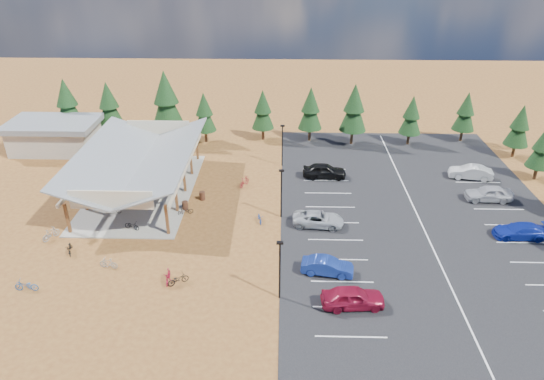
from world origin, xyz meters
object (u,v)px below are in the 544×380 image
object	(u,v)px
bike_9	(51,234)
car_7	(520,231)
bike_8	(70,248)
bike_5	(150,190)
bike_13	(108,263)
lamp_post_0	(280,266)
bike_16	(186,211)
lamp_post_2	(282,142)
car_2	(318,219)
bike_2	(129,184)
bike_4	(132,225)
bike_12	(178,279)
car_0	(353,297)
bike_10	(26,286)
trash_bin_1	(202,196)
bike_3	(137,168)
bike_11	(168,276)
bike_1	(104,206)
bike_0	(114,209)
bike_15	(244,182)
car_9	(471,172)
car_8	(488,193)
bike_7	(168,166)
bike_6	(174,179)
lamp_post_1	(281,190)
bike_14	(260,218)
trash_bin_0	(185,206)
bike_pavilion	(139,159)
car_4	(324,171)

from	to	relation	value
bike_9	car_7	size ratio (longest dim) A/B	0.39
bike_8	bike_5	bearing A→B (deg)	47.30
bike_13	lamp_post_0	bearing A→B (deg)	86.32
bike_16	bike_5	bearing A→B (deg)	-153.85
lamp_post_2	car_2	bearing A→B (deg)	-75.29
bike_13	bike_9	bearing A→B (deg)	-112.66
bike_2	bike_4	xyz separation A→B (m)	(2.72, -8.33, 0.00)
car_7	lamp_post_0	bearing A→B (deg)	-66.39
bike_8	bike_12	distance (m)	11.02
bike_2	bike_9	world-z (taller)	bike_9
bike_13	car_0	distance (m)	20.13
bike_10	car_7	xyz separation A→B (m)	(41.52, 8.59, 0.24)
trash_bin_1	bike_3	distance (m)	10.65
trash_bin_1	bike_11	bearing A→B (deg)	-92.61
lamp_post_0	bike_1	distance (m)	21.98
bike_0	bike_15	xyz separation A→B (m)	(12.49, 6.39, 0.04)
car_9	bike_9	bearing A→B (deg)	-61.52
bike_0	bike_11	xyz separation A→B (m)	(7.71, -10.48, 0.05)
car_8	bike_2	bearing A→B (deg)	-91.13
bike_0	bike_7	size ratio (longest dim) A/B	1.04
bike_1	bike_2	xyz separation A→B (m)	(1.08, 4.80, -0.05)
bike_5	car_8	world-z (taller)	car_8
bike_6	bike_7	world-z (taller)	bike_6
bike_9	lamp_post_1	bearing A→B (deg)	-140.39
bike_8	bike_14	bearing A→B (deg)	-1.84
lamp_post_2	bike_9	distance (m)	26.72
trash_bin_0	bike_12	xyz separation A→B (m)	(1.62, -11.74, 0.01)
bike_3	car_0	distance (m)	31.62
trash_bin_1	bike_14	size ratio (longest dim) A/B	0.55
bike_pavilion	car_8	distance (m)	36.63
bike_1	bike_11	bearing A→B (deg)	-134.42
bike_10	car_0	world-z (taller)	car_0
bike_16	bike_0	bearing A→B (deg)	-111.35
lamp_post_0	trash_bin_1	xyz separation A→B (m)	(-8.28, 15.30, -2.53)
bike_pavilion	bike_8	xyz separation A→B (m)	(-3.32, -11.56, -3.34)
car_4	bike_0	bearing A→B (deg)	113.09
bike_15	car_0	bearing A→B (deg)	144.32
bike_0	bike_11	distance (m)	13.01
bike_4	car_2	bearing A→B (deg)	-66.48
bike_2	car_7	size ratio (longest dim) A/B	0.33
bike_4	bike_5	bearing A→B (deg)	19.40
car_9	bike_11	bearing A→B (deg)	-46.59
bike_15	trash_bin_0	bearing A→B (deg)	71.80
bike_pavilion	bike_2	distance (m)	3.75
bike_5	bike_6	world-z (taller)	bike_6
lamp_post_1	bike_12	bearing A→B (deg)	-127.33
bike_16	car_4	bearing A→B (deg)	99.09
bike_0	bike_2	size ratio (longest dim) A/B	0.99
bike_pavilion	bike_4	bearing A→B (deg)	-82.36
trash_bin_0	car_0	world-z (taller)	car_0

